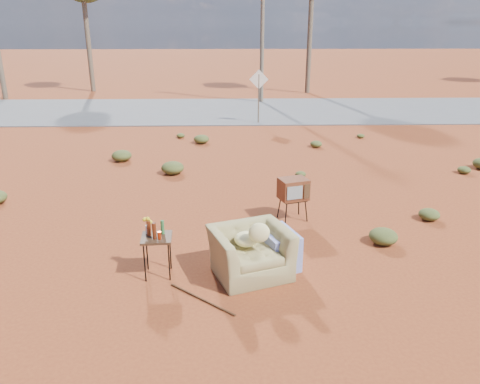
{
  "coord_description": "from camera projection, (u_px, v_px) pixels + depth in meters",
  "views": [
    {
      "loc": [
        0.23,
        -7.27,
        3.97
      ],
      "look_at": [
        0.46,
        1.44,
        0.8
      ],
      "focal_mm": 35.0,
      "sensor_mm": 36.0,
      "label": 1
    }
  ],
  "objects": [
    {
      "name": "tv_unit",
      "position": [
        293.0,
        190.0,
        9.76
      ],
      "size": [
        0.68,
        0.6,
        0.91
      ],
      "rotation": [
        0.0,
        0.0,
        0.31
      ],
      "color": "black",
      "rests_on": "ground"
    },
    {
      "name": "highway",
      "position": [
        223.0,
        110.0,
        22.27
      ],
      "size": [
        140.0,
        7.0,
        0.04
      ],
      "primitive_type": "cube",
      "color": "#565659",
      "rests_on": "ground"
    },
    {
      "name": "side_table",
      "position": [
        154.0,
        235.0,
        7.58
      ],
      "size": [
        0.52,
        0.52,
        0.99
      ],
      "rotation": [
        0.0,
        0.0,
        0.06
      ],
      "color": "#3A2115",
      "rests_on": "ground"
    },
    {
      "name": "road_sign",
      "position": [
        259.0,
        87.0,
        18.98
      ],
      "size": [
        0.78,
        0.06,
        2.19
      ],
      "color": "brown",
      "rests_on": "ground"
    },
    {
      "name": "ground",
      "position": [
        216.0,
        263.0,
        8.18
      ],
      "size": [
        140.0,
        140.0,
        0.0
      ],
      "primitive_type": "plane",
      "color": "brown",
      "rests_on": "ground"
    },
    {
      "name": "rusty_bar",
      "position": [
        202.0,
        299.0,
        7.08
      ],
      "size": [
        1.02,
        0.89,
        0.04
      ],
      "primitive_type": "cylinder",
      "rotation": [
        0.0,
        1.57,
        -0.71
      ],
      "color": "#472613",
      "rests_on": "ground"
    },
    {
      "name": "utility_pole_center",
      "position": [
        262.0,
        19.0,
        23.26
      ],
      "size": [
        1.4,
        0.2,
        8.0
      ],
      "color": "brown",
      "rests_on": "ground"
    },
    {
      "name": "scrub_patch",
      "position": [
        188.0,
        177.0,
        12.26
      ],
      "size": [
        17.49,
        8.07,
        0.33
      ],
      "color": "#454C21",
      "rests_on": "ground"
    },
    {
      "name": "armchair",
      "position": [
        256.0,
        245.0,
        7.73
      ],
      "size": [
        1.59,
        1.35,
        1.07
      ],
      "rotation": [
        0.0,
        0.0,
        0.35
      ],
      "color": "olive",
      "rests_on": "ground"
    }
  ]
}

